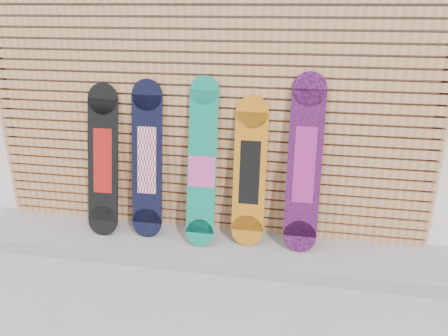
{
  "coord_description": "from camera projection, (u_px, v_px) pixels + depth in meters",
  "views": [
    {
      "loc": [
        0.73,
        -2.84,
        2.26
      ],
      "look_at": [
        0.07,
        0.75,
        0.85
      ],
      "focal_mm": 35.0,
      "sensor_mm": 36.0,
      "label": 1
    }
  ],
  "objects": [
    {
      "name": "ground",
      "position": [
        199.0,
        298.0,
        3.54
      ],
      "size": [
        80.0,
        80.0,
        0.0
      ],
      "primitive_type": "plane",
      "color": "gray",
      "rests_on": "ground"
    },
    {
      "name": "building",
      "position": [
        290.0,
        36.0,
        6.02
      ],
      "size": [
        12.0,
        5.0,
        3.6
      ],
      "primitive_type": "cube",
      "color": "silver",
      "rests_on": "ground"
    },
    {
      "name": "concrete_step",
      "position": [
        200.0,
        246.0,
        4.17
      ],
      "size": [
        4.6,
        0.7,
        0.12
      ],
      "primitive_type": "cube",
      "color": "gray",
      "rests_on": "ground"
    },
    {
      "name": "slat_wall",
      "position": [
        205.0,
        122.0,
        4.02
      ],
      "size": [
        4.26,
        0.08,
        2.29
      ],
      "color": "#B07549",
      "rests_on": "ground"
    },
    {
      "name": "snowboard_0",
      "position": [
        103.0,
        161.0,
        4.14
      ],
      "size": [
        0.3,
        0.34,
        1.43
      ],
      "color": "black",
      "rests_on": "concrete_step"
    },
    {
      "name": "snowboard_1",
      "position": [
        147.0,
        160.0,
        4.08
      ],
      "size": [
        0.29,
        0.3,
        1.48
      ],
      "color": "black",
      "rests_on": "concrete_step"
    },
    {
      "name": "snowboard_2",
      "position": [
        202.0,
        164.0,
        3.94
      ],
      "size": [
        0.26,
        0.38,
        1.53
      ],
      "color": "#0C775E",
      "rests_on": "concrete_step"
    },
    {
      "name": "snowboard_3",
      "position": [
        250.0,
        173.0,
        3.94
      ],
      "size": [
        0.3,
        0.28,
        1.37
      ],
      "color": "#B56813",
      "rests_on": "concrete_step"
    },
    {
      "name": "snowboard_4",
      "position": [
        304.0,
        165.0,
        3.81
      ],
      "size": [
        0.3,
        0.3,
        1.59
      ],
      "color": "black",
      "rests_on": "concrete_step"
    }
  ]
}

